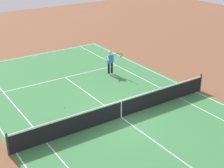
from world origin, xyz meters
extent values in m
plane|color=brown|center=(0.00, 0.00, 0.00)|extent=(60.00, 60.00, 0.00)
cube|color=#387A42|center=(0.00, 0.00, 0.00)|extent=(24.20, 11.40, 0.00)
cube|color=white|center=(11.90, 0.00, 0.00)|extent=(0.05, 11.00, 0.01)
cube|color=white|center=(0.00, -5.50, 0.00)|extent=(23.80, 0.05, 0.01)
cube|color=white|center=(0.00, 5.50, 0.00)|extent=(23.80, 0.05, 0.01)
cube|color=white|center=(0.00, -4.11, 0.00)|extent=(23.80, 0.05, 0.01)
cube|color=white|center=(0.00, 4.11, 0.00)|extent=(23.80, 0.05, 0.01)
cube|color=white|center=(6.40, 0.00, 0.00)|extent=(0.05, 8.22, 0.01)
cube|color=white|center=(0.00, 0.00, 0.00)|extent=(12.80, 0.05, 0.01)
cube|color=white|center=(11.75, 0.00, 0.00)|extent=(0.30, 0.05, 0.01)
cylinder|color=#2D2D33|center=(0.00, -5.80, 0.54)|extent=(0.10, 0.10, 1.08)
cylinder|color=#2D2D33|center=(0.00, 5.80, 0.54)|extent=(0.10, 0.10, 1.08)
cube|color=black|center=(0.00, 0.00, 0.44)|extent=(0.02, 11.60, 0.88)
cube|color=white|center=(0.00, 0.00, 0.95)|extent=(0.04, 11.60, 0.06)
cube|color=white|center=(0.00, 0.00, 0.44)|extent=(0.04, 0.06, 0.88)
cylinder|color=black|center=(5.23, -2.68, 0.45)|extent=(0.15, 0.15, 0.74)
cube|color=white|center=(5.17, -2.67, 0.04)|extent=(0.28, 0.12, 0.09)
cylinder|color=black|center=(5.22, -2.92, 0.45)|extent=(0.15, 0.15, 0.74)
cube|color=white|center=(5.16, -2.91, 0.04)|extent=(0.28, 0.12, 0.09)
cube|color=#2884D1|center=(5.22, -2.80, 1.10)|extent=(0.26, 0.39, 0.56)
sphere|color=#DBAA84|center=(5.22, -2.80, 1.53)|extent=(0.23, 0.23, 0.23)
cylinder|color=#DBAA84|center=(5.06, -2.51, 1.23)|extent=(0.41, 0.23, 0.26)
cylinder|color=#DBAA84|center=(5.03, -3.07, 1.43)|extent=(0.42, 0.20, 0.30)
cylinder|color=#232326|center=(4.72, -3.11, 1.54)|extent=(0.28, 0.05, 0.04)
torus|color=#232326|center=(4.43, -3.10, 1.54)|extent=(0.31, 0.04, 0.31)
cylinder|color=#C6D84C|center=(4.43, -3.10, 1.54)|extent=(0.27, 0.02, 0.27)
sphere|color=#CCE01E|center=(2.58, 1.95, 0.03)|extent=(0.07, 0.07, 0.07)
camera|label=1|loc=(-11.98, 8.57, 8.37)|focal=52.68mm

